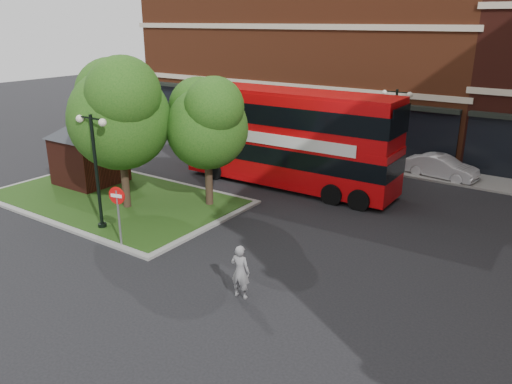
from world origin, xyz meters
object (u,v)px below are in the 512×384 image
Objects in this scene: bus at (288,132)px; car_silver at (272,146)px; car_white at (442,167)px; woman at (240,272)px.

car_silver is (-3.89, 4.56, -2.21)m from bus.
car_white is (10.44, 1.50, -0.10)m from car_silver.
car_silver is at bearing -66.61° from woman.
car_white is at bearing 42.12° from bus.
woman reaches higher than car_white.
bus is 9.22m from car_white.
woman is at bearing -178.25° from car_white.
bus reaches higher than car_white.
woman is 17.62m from car_silver.
bus is 2.68× the size of car_silver.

